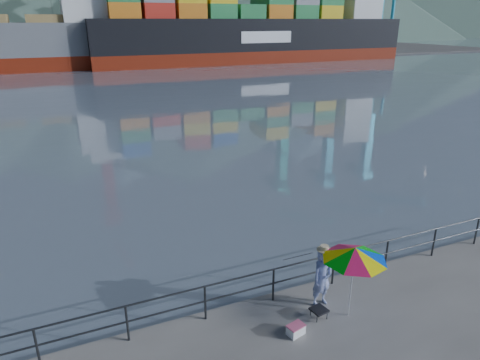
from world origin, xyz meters
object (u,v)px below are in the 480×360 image
(fisherman, at_px, (322,278))
(container_ship, at_px, (262,29))
(cooler_bag, at_px, (296,330))
(beach_umbrella, at_px, (355,254))
(bulk_carrier, at_px, (4,42))

(fisherman, bearing_deg, container_ship, 56.48)
(cooler_bag, bearing_deg, beach_umbrella, -10.47)
(cooler_bag, height_order, bulk_carrier, bulk_carrier)
(fisherman, bearing_deg, beach_umbrella, -67.94)
(beach_umbrella, height_order, cooler_bag, beach_umbrella)
(fisherman, xyz_separation_m, bulk_carrier, (-11.53, 70.45, 3.33))
(bulk_carrier, xyz_separation_m, container_ship, (44.32, -1.13, 1.65))
(beach_umbrella, bearing_deg, cooler_bag, -177.30)
(cooler_bag, xyz_separation_m, container_ship, (34.05, 70.11, 5.70))
(beach_umbrella, relative_size, container_ship, 0.03)
(beach_umbrella, distance_m, cooler_bag, 2.42)
(container_ship, bearing_deg, beach_umbrella, -114.81)
(fisherman, bearing_deg, cooler_bag, -156.04)
(fisherman, distance_m, cooler_bag, 1.65)
(cooler_bag, bearing_deg, bulk_carrier, 85.03)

